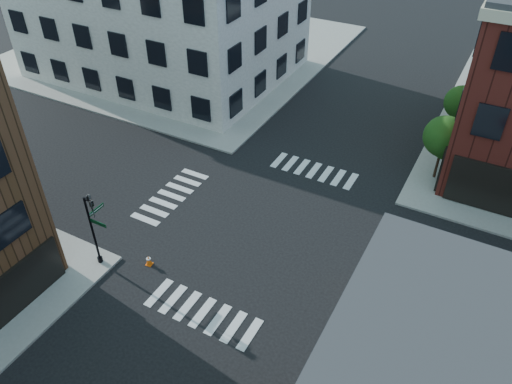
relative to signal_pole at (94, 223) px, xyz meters
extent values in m
plane|color=black|center=(6.72, 6.68, -2.86)|extent=(120.00, 120.00, 0.00)
cube|color=gray|center=(-14.28, 27.68, -2.78)|extent=(30.00, 30.00, 0.15)
cube|color=#BCB6AC|center=(-12.28, 22.68, 2.64)|extent=(22.00, 16.00, 11.00)
cylinder|color=black|center=(14.22, 16.68, -1.97)|extent=(0.18, 0.18, 1.47)
cylinder|color=black|center=(14.22, 16.68, -1.24)|extent=(0.12, 0.12, 1.47)
sphere|color=#12340E|center=(14.22, 16.68, 0.44)|extent=(2.69, 2.69, 2.69)
sphere|color=#12340E|center=(14.47, 16.58, -0.10)|extent=(1.85, 1.85, 1.85)
cylinder|color=black|center=(14.22, 22.68, -2.04)|extent=(0.18, 0.18, 1.33)
cylinder|color=black|center=(14.22, 22.68, -1.38)|extent=(0.12, 0.12, 1.33)
sphere|color=#12340E|center=(14.22, 22.68, 0.14)|extent=(2.43, 2.43, 2.43)
sphere|color=#12340E|center=(14.47, 22.58, -0.35)|extent=(1.67, 1.67, 1.67)
cylinder|color=black|center=(-0.08, -0.12, -0.56)|extent=(0.12, 0.12, 4.60)
cylinder|color=black|center=(-0.08, -0.12, -2.56)|extent=(0.28, 0.28, 0.30)
cube|color=#053819|center=(0.47, -0.12, 0.29)|extent=(1.10, 0.03, 0.22)
cube|color=#053819|center=(-0.08, 0.43, 0.54)|extent=(0.03, 1.10, 0.22)
imported|color=black|center=(0.27, -0.02, 1.04)|extent=(0.22, 0.18, 1.10)
imported|color=black|center=(-0.18, 0.23, 1.04)|extent=(0.18, 0.22, 1.10)
cube|color=silver|center=(18.18, 4.88, -0.90)|extent=(5.53, 2.64, 2.89)
cube|color=#9A0E0F|center=(18.25, 3.70, -0.90)|extent=(2.05, 0.16, 0.65)
cube|color=#9A0E0F|center=(18.11, 6.06, -0.90)|extent=(2.05, 0.16, 0.65)
cube|color=#B1B1B4|center=(14.65, 4.68, -1.41)|extent=(1.99, 2.34, 1.86)
cube|color=black|center=(13.77, 4.62, -1.09)|extent=(0.20, 1.77, 0.84)
cube|color=black|center=(17.07, 4.82, -2.39)|extent=(7.49, 1.37, 0.23)
cylinder|color=black|center=(14.71, 3.70, -2.39)|extent=(0.95, 0.38, 0.93)
cylinder|color=black|center=(14.59, 5.65, -2.39)|extent=(0.95, 0.38, 0.93)
cylinder|color=black|center=(18.05, 3.90, -2.39)|extent=(0.95, 0.38, 0.93)
cylinder|color=black|center=(17.94, 5.85, -2.39)|extent=(0.95, 0.38, 0.93)
cylinder|color=black|center=(20.29, 4.03, -2.39)|extent=(0.95, 0.38, 0.93)
cylinder|color=black|center=(20.17, 5.98, -2.39)|extent=(0.95, 0.38, 0.93)
cube|color=#F85E0B|center=(2.32, 1.07, -2.84)|extent=(0.39, 0.39, 0.04)
cone|color=#F85E0B|center=(2.32, 1.07, -2.54)|extent=(0.37, 0.37, 0.64)
cylinder|color=white|center=(2.32, 1.07, -2.44)|extent=(0.25, 0.25, 0.07)
camera|label=1|loc=(16.68, -13.11, 16.98)|focal=35.00mm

